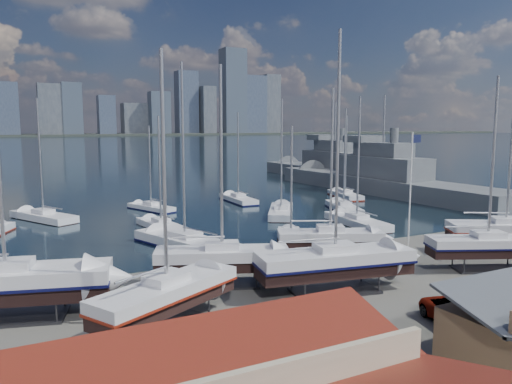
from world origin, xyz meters
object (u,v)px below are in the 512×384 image
sailboat_cradle_0 (6,283)px  naval_ship_east (382,183)px  naval_ship_west (334,172)px  flagpole (411,189)px  car_a (263,360)px

sailboat_cradle_0 → naval_ship_east: bearing=46.1°
naval_ship_west → naval_ship_east: bearing=165.6°
naval_ship_west → flagpole: size_ratio=4.19×
naval_ship_east → flagpole: bearing=139.5°
sailboat_cradle_0 → car_a: 16.84m
car_a → flagpole: 23.85m
naval_ship_west → flagpole: 65.88m
naval_ship_east → flagpole: (-28.08, -35.61, 4.68)m
sailboat_cradle_0 → naval_ship_east: 67.98m
sailboat_cradle_0 → flagpole: size_ratio=1.75×
sailboat_cradle_0 → naval_ship_east: (58.83, 34.07, -0.58)m
naval_ship_east → naval_ship_west: size_ratio=1.08×
car_a → flagpole: bearing=38.5°
naval_ship_west → car_a: bearing=141.3°
naval_ship_east → flagpole: 45.60m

